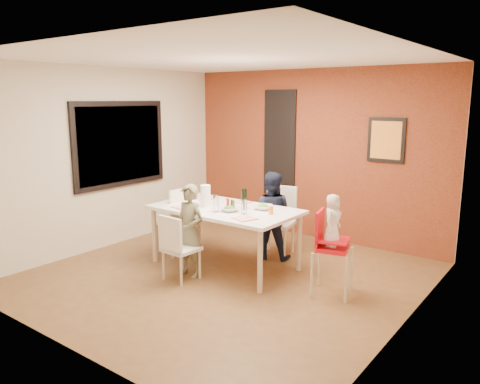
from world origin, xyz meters
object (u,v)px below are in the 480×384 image
Objects in this scene: child_near at (190,231)px; toddler at (332,220)px; chair_near at (177,245)px; chair_far at (279,216)px; child_far at (271,215)px; high_chair at (329,244)px; wine_bottle at (244,199)px; chair_left at (178,217)px; paper_towel_roll at (206,196)px; dining_table at (225,213)px.

toddler is at bearing 18.03° from child_near.
chair_near is 0.85× the size of chair_far.
high_chair is at bearing 133.36° from child_far.
child_far is 1.42m from toddler.
toddler is 1.31m from wine_bottle.
wine_bottle is (1.09, 0.12, 0.39)m from chair_left.
chair_near is at bearing -116.46° from chair_far.
wine_bottle is at bearing 70.58° from high_chair.
child_near is 1.80m from toddler.
chair_near is at bearing -80.99° from paper_towel_roll.
high_chair is at bearing -48.03° from chair_far.
chair_far is at bearing -101.33° from chair_near.
chair_far is 1.64× the size of toddler.
toddler is 1.81m from paper_towel_roll.
high_chair is 0.83× the size of child_near.
child_far is at bearing 53.62° from paper_towel_roll.
high_chair is (1.24, -0.90, 0.04)m from chair_far.
chair_left is 1.01× the size of high_chair.
toddler is at bearing -151.99° from chair_near.
high_chair reaches higher than dining_table.
high_chair is at bearing 0.12° from dining_table.
chair_left is at bearing 11.59° from child_far.
paper_towel_roll reaches higher than high_chair.
paper_towel_roll reaches higher than chair_near.
wine_bottle is (0.24, 0.10, 0.21)m from dining_table.
paper_towel_roll is at bearing -158.00° from wine_bottle.
dining_table is 7.13× the size of wine_bottle.
chair_left is 1.65× the size of toddler.
paper_towel_roll is at bearing -158.68° from dining_table.
child_near is (0.71, -0.52, 0.04)m from chair_left.
dining_table is 0.73m from child_far.
chair_near reaches higher than dining_table.
dining_table is 1.53m from high_chair.
chair_left is (-0.71, 0.76, 0.08)m from chair_near.
chair_left is (-1.13, -0.92, 0.00)m from chair_far.
child_far reaches higher than dining_table.
wine_bottle is (-1.31, 0.09, 0.07)m from toddler.
paper_towel_roll is at bearing 35.05° from child_far.
dining_table is 6.65× the size of paper_towel_roll.
high_chair is (1.53, 0.00, -0.15)m from dining_table.
chair_left is at bearing 143.46° from child_near.
high_chair is 3.61× the size of wine_bottle.
toddler is 2.20× the size of wine_bottle.
chair_near is 1.50m from child_far.
dining_table is at bearing 46.48° from child_far.
child_near is at bearing -75.88° from paper_towel_roll.
chair_left is 3.38× the size of paper_towel_roll.
chair_far is 1.53m from high_chair.
chair_far is 1.50m from child_near.
child_far is (0.30, 0.65, -0.12)m from dining_table.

